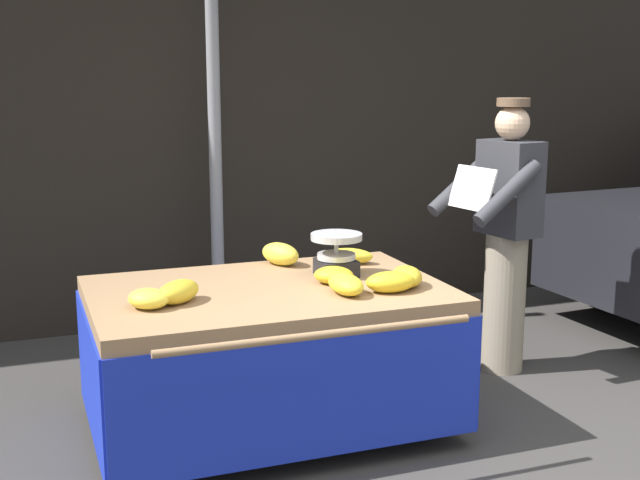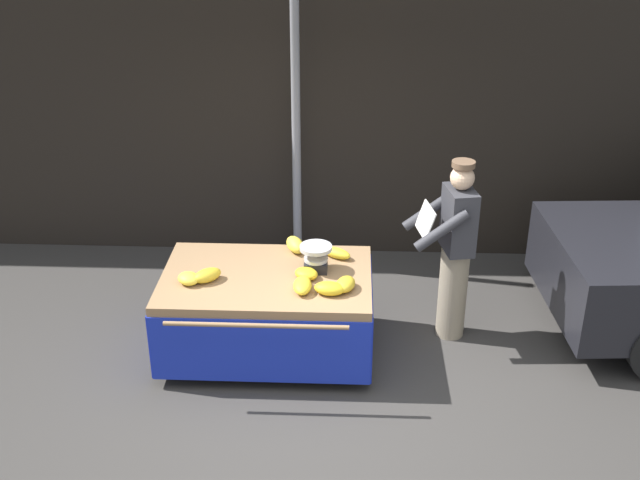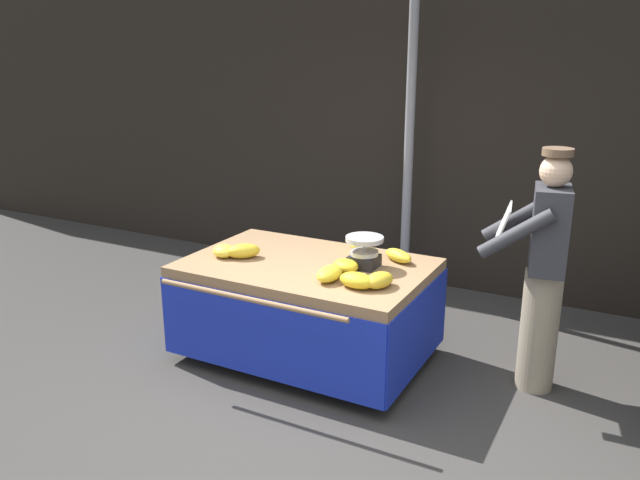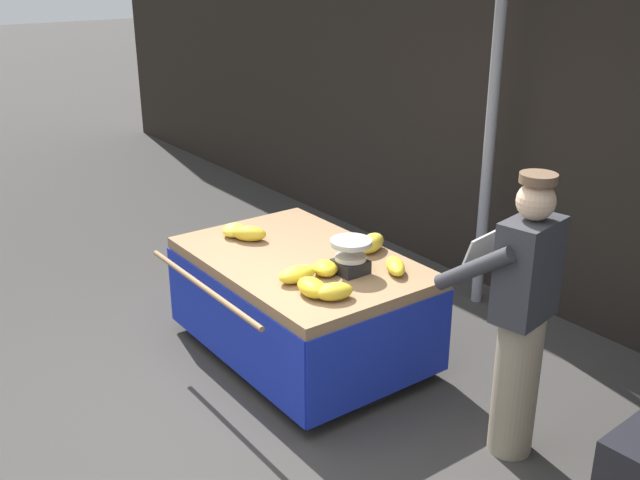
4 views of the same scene
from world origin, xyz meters
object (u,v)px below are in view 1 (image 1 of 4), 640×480
Objects in this scene: weighing_scale at (336,255)px; banana_bunch_7 at (349,256)px; banana_bunch_1 at (149,299)px; vendor_person at (505,235)px; banana_bunch_5 at (280,254)px; banana_bunch_0 at (407,276)px; banana_bunch_3 at (334,275)px; banana_bunch_2 at (346,284)px; banana_bunch_6 at (391,282)px; banana_cart at (268,324)px; banana_bunch_4 at (178,292)px; street_pole at (215,135)px.

banana_bunch_7 is (0.17, 0.25, -0.07)m from weighing_scale.
vendor_person is at bearing 13.05° from banana_bunch_1.
banana_bunch_5 is 0.16× the size of vendor_person.
banana_bunch_5 is at bearing 124.10° from banana_bunch_0.
banana_bunch_7 is at bearing 58.09° from banana_bunch_3.
weighing_scale is at bearing 75.69° from banana_bunch_2.
weighing_scale is 0.44m from banana_bunch_6.
banana_bunch_6 is (0.56, -0.30, 0.25)m from banana_cart.
banana_bunch_5 reaches higher than banana_cart.
weighing_scale is at bearing 127.92° from banana_bunch_0.
banana_bunch_1 is at bearing -143.12° from banana_bunch_5.
vendor_person is (1.22, 0.24, -0.02)m from weighing_scale.
banana_bunch_4 reaches higher than banana_bunch_0.
banana_bunch_2 reaches higher than banana_bunch_1.
banana_bunch_5 reaches higher than banana_bunch_7.
banana_bunch_6 is at bearing -148.93° from vendor_person.
banana_bunch_4 is at bearing -108.84° from street_pole.
vendor_person reaches higher than banana_bunch_6.
banana_cart is 0.49m from banana_bunch_2.
banana_bunch_6 reaches higher than banana_bunch_3.
vendor_person is at bearing -0.08° from banana_bunch_7.
weighing_scale reaches higher than banana_bunch_2.
banana_bunch_6 is (0.21, -0.26, 0.01)m from banana_bunch_3.
weighing_scale is at bearing 64.12° from banana_bunch_3.
weighing_scale is 1.38× the size of banana_bunch_1.
street_pole is 13.72× the size of banana_bunch_3.
banana_bunch_4 is (-0.49, -0.13, 0.25)m from banana_cart.
vendor_person reaches higher than banana_bunch_0.
banana_bunch_3 is at bearing 128.68° from banana_bunch_6.
banana_bunch_6 is 0.15× the size of vendor_person.
banana_bunch_0 is at bearing -52.08° from weighing_scale.
weighing_scale is 0.16× the size of vendor_person.
banana_bunch_7 reaches higher than banana_cart.
vendor_person is at bearing 17.05° from banana_bunch_3.
banana_cart is at bearing -167.73° from vendor_person.
banana_bunch_5 is (-0.21, 0.36, -0.05)m from weighing_scale.
banana_bunch_3 is at bearing 5.83° from banana_bunch_4.
banana_bunch_2 is (-0.36, -0.03, -0.00)m from banana_bunch_0.
street_pole is at bearing 96.55° from banana_bunch_3.
vendor_person is at bearing 12.27° from banana_cart.
banana_bunch_5 is at bearing 104.48° from banana_bunch_3.
banana_bunch_1 is (-0.78, -1.90, -0.61)m from street_pole.
street_pole is at bearing 85.17° from banana_cart.
banana_bunch_0 is at bearing -81.38° from banana_bunch_7.
street_pole is 1.67× the size of vendor_person.
banana_bunch_2 is at bearing -174.49° from banana_bunch_0.
street_pole is at bearing 99.77° from weighing_scale.
banana_cart is at bearing 173.48° from banana_bunch_3.
banana_bunch_4 reaches higher than banana_bunch_1.
weighing_scale reaches higher than banana_bunch_3.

